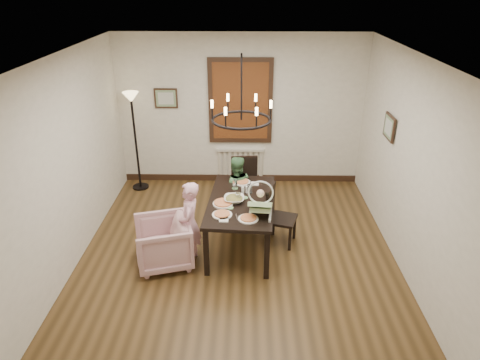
{
  "coord_description": "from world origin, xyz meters",
  "views": [
    {
      "loc": [
        0.12,
        -5.12,
        3.66
      ],
      "look_at": [
        0.03,
        0.32,
        1.05
      ],
      "focal_mm": 32.0,
      "sensor_mm": 36.0,
      "label": 1
    }
  ],
  "objects_px": {
    "floor_lamp": "(136,143)",
    "seated_man": "(236,195)",
    "armchair": "(163,242)",
    "elderly_woman": "(190,230)",
    "chair_right": "(282,216)",
    "drinking_glass": "(238,197)",
    "dining_table": "(241,205)",
    "baby_bouncer": "(261,203)",
    "chair_far": "(245,188)"
  },
  "relations": [
    {
      "from": "dining_table",
      "to": "chair_right",
      "type": "distance_m",
      "value": 0.64
    },
    {
      "from": "chair_right",
      "to": "baby_bouncer",
      "type": "relative_size",
      "value": 1.86
    },
    {
      "from": "armchair",
      "to": "floor_lamp",
      "type": "height_order",
      "value": "floor_lamp"
    },
    {
      "from": "seated_man",
      "to": "elderly_woman",
      "type": "bearing_deg",
      "value": 55.01
    },
    {
      "from": "seated_man",
      "to": "floor_lamp",
      "type": "distance_m",
      "value": 2.23
    },
    {
      "from": "drinking_glass",
      "to": "seated_man",
      "type": "bearing_deg",
      "value": 93.95
    },
    {
      "from": "baby_bouncer",
      "to": "dining_table",
      "type": "bearing_deg",
      "value": 128.48
    },
    {
      "from": "dining_table",
      "to": "floor_lamp",
      "type": "relative_size",
      "value": 0.94
    },
    {
      "from": "elderly_woman",
      "to": "seated_man",
      "type": "relative_size",
      "value": 1.09
    },
    {
      "from": "seated_man",
      "to": "baby_bouncer",
      "type": "xyz_separation_m",
      "value": [
        0.36,
        -1.12,
        0.46
      ]
    },
    {
      "from": "chair_right",
      "to": "elderly_woman",
      "type": "xyz_separation_m",
      "value": [
        -1.29,
        -0.5,
        0.05
      ]
    },
    {
      "from": "chair_right",
      "to": "elderly_woman",
      "type": "distance_m",
      "value": 1.39
    },
    {
      "from": "elderly_woman",
      "to": "floor_lamp",
      "type": "bearing_deg",
      "value": -151.72
    },
    {
      "from": "dining_table",
      "to": "seated_man",
      "type": "height_order",
      "value": "seated_man"
    },
    {
      "from": "armchair",
      "to": "elderly_woman",
      "type": "bearing_deg",
      "value": 82.55
    },
    {
      "from": "chair_far",
      "to": "drinking_glass",
      "type": "relative_size",
      "value": 6.84
    },
    {
      "from": "chair_far",
      "to": "floor_lamp",
      "type": "height_order",
      "value": "floor_lamp"
    },
    {
      "from": "seated_man",
      "to": "floor_lamp",
      "type": "relative_size",
      "value": 0.52
    },
    {
      "from": "dining_table",
      "to": "baby_bouncer",
      "type": "bearing_deg",
      "value": -52.79
    },
    {
      "from": "armchair",
      "to": "chair_far",
      "type": "bearing_deg",
      "value": 125.58
    },
    {
      "from": "chair_right",
      "to": "seated_man",
      "type": "distance_m",
      "value": 0.95
    },
    {
      "from": "armchair",
      "to": "baby_bouncer",
      "type": "relative_size",
      "value": 1.51
    },
    {
      "from": "dining_table",
      "to": "drinking_glass",
      "type": "xyz_separation_m",
      "value": [
        -0.04,
        -0.07,
        0.16
      ]
    },
    {
      "from": "chair_far",
      "to": "drinking_glass",
      "type": "xyz_separation_m",
      "value": [
        -0.09,
        -0.98,
        0.34
      ]
    },
    {
      "from": "armchair",
      "to": "floor_lamp",
      "type": "relative_size",
      "value": 0.42
    },
    {
      "from": "armchair",
      "to": "dining_table",
      "type": "bearing_deg",
      "value": 98.61
    },
    {
      "from": "baby_bouncer",
      "to": "chair_far",
      "type": "bearing_deg",
      "value": 104.54
    },
    {
      "from": "seated_man",
      "to": "chair_far",
      "type": "bearing_deg",
      "value": -135.6
    },
    {
      "from": "dining_table",
      "to": "seated_man",
      "type": "bearing_deg",
      "value": 101.85
    },
    {
      "from": "chair_right",
      "to": "dining_table",
      "type": "bearing_deg",
      "value": 114.32
    },
    {
      "from": "elderly_woman",
      "to": "chair_far",
      "type": "bearing_deg",
      "value": 150.57
    },
    {
      "from": "chair_far",
      "to": "elderly_woman",
      "type": "xyz_separation_m",
      "value": [
        -0.74,
        -1.33,
        0.01
      ]
    },
    {
      "from": "seated_man",
      "to": "drinking_glass",
      "type": "height_order",
      "value": "seated_man"
    },
    {
      "from": "dining_table",
      "to": "baby_bouncer",
      "type": "xyz_separation_m",
      "value": [
        0.26,
        -0.4,
        0.25
      ]
    },
    {
      "from": "dining_table",
      "to": "chair_far",
      "type": "relative_size",
      "value": 1.72
    },
    {
      "from": "dining_table",
      "to": "seated_man",
      "type": "distance_m",
      "value": 0.76
    },
    {
      "from": "chair_far",
      "to": "seated_man",
      "type": "xyz_separation_m",
      "value": [
        -0.15,
        -0.19,
        -0.03
      ]
    },
    {
      "from": "dining_table",
      "to": "armchair",
      "type": "height_order",
      "value": "dining_table"
    },
    {
      "from": "floor_lamp",
      "to": "drinking_glass",
      "type": "bearing_deg",
      "value": -45.76
    },
    {
      "from": "elderly_woman",
      "to": "baby_bouncer",
      "type": "relative_size",
      "value": 2.04
    },
    {
      "from": "chair_far",
      "to": "armchair",
      "type": "bearing_deg",
      "value": -133.56
    },
    {
      "from": "baby_bouncer",
      "to": "armchair",
      "type": "bearing_deg",
      "value": -171.33
    },
    {
      "from": "dining_table",
      "to": "chair_far",
      "type": "bearing_deg",
      "value": 90.91
    },
    {
      "from": "floor_lamp",
      "to": "seated_man",
      "type": "bearing_deg",
      "value": -32.16
    },
    {
      "from": "elderly_woman",
      "to": "baby_bouncer",
      "type": "bearing_deg",
      "value": 91.21
    },
    {
      "from": "baby_bouncer",
      "to": "elderly_woman",
      "type": "bearing_deg",
      "value": -173.21
    },
    {
      "from": "dining_table",
      "to": "elderly_woman",
      "type": "distance_m",
      "value": 0.83
    },
    {
      "from": "drinking_glass",
      "to": "armchair",
      "type": "bearing_deg",
      "value": -158.44
    },
    {
      "from": "seated_man",
      "to": "armchair",
      "type": "bearing_deg",
      "value": 43.55
    },
    {
      "from": "chair_right",
      "to": "elderly_woman",
      "type": "bearing_deg",
      "value": 128.43
    }
  ]
}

